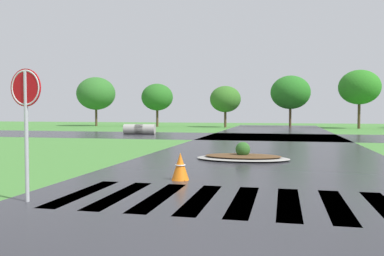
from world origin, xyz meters
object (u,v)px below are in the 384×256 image
(median_island, at_px, (243,156))
(drainage_pipe_stack, at_px, (139,129))
(stop_sign, at_px, (26,103))
(traffic_cone, at_px, (180,167))

(median_island, relative_size, drainage_pipe_stack, 1.36)
(stop_sign, distance_m, traffic_cone, 4.31)
(median_island, bearing_deg, drainage_pipe_stack, 122.64)
(median_island, xyz_separation_m, drainage_pipe_stack, (-9.78, 15.28, 0.28))
(stop_sign, xyz_separation_m, drainage_pipe_stack, (-6.22, 23.38, -1.60))
(median_island, xyz_separation_m, traffic_cone, (-1.18, -4.91, 0.23))
(stop_sign, xyz_separation_m, median_island, (3.56, 8.10, -1.88))
(median_island, distance_m, traffic_cone, 5.06)
(stop_sign, relative_size, drainage_pipe_stack, 1.04)
(stop_sign, height_order, median_island, stop_sign)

